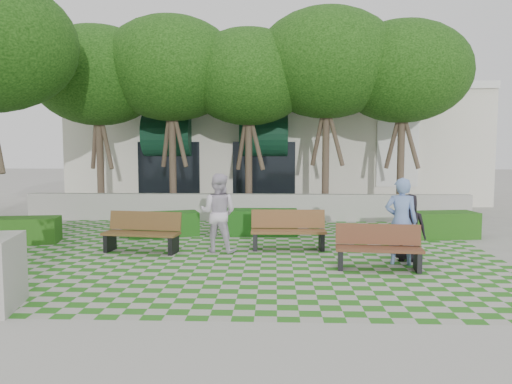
{
  "coord_description": "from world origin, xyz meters",
  "views": [
    {
      "loc": [
        0.96,
        -10.61,
        2.51
      ],
      "look_at": [
        0.5,
        1.5,
        1.4
      ],
      "focal_mm": 35.0,
      "sensor_mm": 36.0,
      "label": 1
    }
  ],
  "objects_px": {
    "person_dark": "(409,228)",
    "person_white": "(218,213)",
    "bench_west": "(142,233)",
    "hedge_west": "(20,230)",
    "bench_mid": "(288,231)",
    "person_blue": "(401,221)",
    "hedge_midright": "(261,222)",
    "bench_east": "(378,248)",
    "hedge_east": "(439,225)",
    "hedge_midleft": "(163,224)"
  },
  "relations": [
    {
      "from": "person_dark",
      "to": "person_white",
      "type": "xyz_separation_m",
      "value": [
        -4.27,
        0.81,
        0.19
      ]
    },
    {
      "from": "bench_west",
      "to": "hedge_west",
      "type": "bearing_deg",
      "value": 173.22
    },
    {
      "from": "bench_mid",
      "to": "person_blue",
      "type": "height_order",
      "value": "person_blue"
    },
    {
      "from": "bench_mid",
      "to": "hedge_midright",
      "type": "height_order",
      "value": "bench_mid"
    },
    {
      "from": "bench_east",
      "to": "hedge_midright",
      "type": "xyz_separation_m",
      "value": [
        -2.52,
        3.88,
        -0.08
      ]
    },
    {
      "from": "person_blue",
      "to": "hedge_east",
      "type": "bearing_deg",
      "value": -107.42
    },
    {
      "from": "hedge_east",
      "to": "person_dark",
      "type": "xyz_separation_m",
      "value": [
        -1.57,
        -2.85,
        0.39
      ]
    },
    {
      "from": "hedge_east",
      "to": "hedge_west",
      "type": "xyz_separation_m",
      "value": [
        -11.12,
        -1.17,
        -0.02
      ]
    },
    {
      "from": "hedge_east",
      "to": "person_blue",
      "type": "height_order",
      "value": "person_blue"
    },
    {
      "from": "hedge_midleft",
      "to": "person_white",
      "type": "height_order",
      "value": "person_white"
    },
    {
      "from": "hedge_midright",
      "to": "person_dark",
      "type": "relative_size",
      "value": 1.39
    },
    {
      "from": "hedge_midright",
      "to": "person_blue",
      "type": "height_order",
      "value": "person_blue"
    },
    {
      "from": "bench_mid",
      "to": "person_dark",
      "type": "distance_m",
      "value": 2.86
    },
    {
      "from": "hedge_midright",
      "to": "person_white",
      "type": "height_order",
      "value": "person_white"
    },
    {
      "from": "bench_mid",
      "to": "person_white",
      "type": "height_order",
      "value": "person_white"
    },
    {
      "from": "bench_east",
      "to": "hedge_west",
      "type": "relative_size",
      "value": 0.93
    },
    {
      "from": "hedge_midright",
      "to": "person_dark",
      "type": "height_order",
      "value": "person_dark"
    },
    {
      "from": "hedge_east",
      "to": "person_white",
      "type": "relative_size",
      "value": 1.09
    },
    {
      "from": "hedge_midleft",
      "to": "person_dark",
      "type": "distance_m",
      "value": 6.68
    },
    {
      "from": "bench_west",
      "to": "hedge_midleft",
      "type": "height_order",
      "value": "bench_west"
    },
    {
      "from": "person_blue",
      "to": "person_dark",
      "type": "relative_size",
      "value": 1.25
    },
    {
      "from": "bench_mid",
      "to": "hedge_east",
      "type": "relative_size",
      "value": 0.89
    },
    {
      "from": "bench_east",
      "to": "bench_mid",
      "type": "bearing_deg",
      "value": 138.58
    },
    {
      "from": "hedge_east",
      "to": "person_white",
      "type": "distance_m",
      "value": 6.22
    },
    {
      "from": "bench_mid",
      "to": "person_dark",
      "type": "bearing_deg",
      "value": -25.28
    },
    {
      "from": "hedge_east",
      "to": "hedge_midleft",
      "type": "height_order",
      "value": "hedge_east"
    },
    {
      "from": "hedge_midright",
      "to": "person_blue",
      "type": "distance_m",
      "value": 4.66
    },
    {
      "from": "bench_mid",
      "to": "person_blue",
      "type": "relative_size",
      "value": 0.98
    },
    {
      "from": "hedge_east",
      "to": "person_blue",
      "type": "relative_size",
      "value": 1.1
    },
    {
      "from": "bench_mid",
      "to": "hedge_east",
      "type": "height_order",
      "value": "bench_mid"
    },
    {
      "from": "hedge_midleft",
      "to": "person_white",
      "type": "bearing_deg",
      "value": -48.38
    },
    {
      "from": "bench_east",
      "to": "hedge_east",
      "type": "xyz_separation_m",
      "value": [
        2.38,
        3.6,
        -0.08
      ]
    },
    {
      "from": "bench_east",
      "to": "person_blue",
      "type": "height_order",
      "value": "person_blue"
    },
    {
      "from": "bench_west",
      "to": "bench_mid",
      "type": "bearing_deg",
      "value": 15.58
    },
    {
      "from": "bench_east",
      "to": "bench_west",
      "type": "relative_size",
      "value": 0.95
    },
    {
      "from": "bench_west",
      "to": "person_white",
      "type": "relative_size",
      "value": 1.0
    },
    {
      "from": "hedge_east",
      "to": "hedge_midleft",
      "type": "bearing_deg",
      "value": -179.72
    },
    {
      "from": "hedge_east",
      "to": "person_dark",
      "type": "height_order",
      "value": "person_dark"
    },
    {
      "from": "hedge_midright",
      "to": "hedge_west",
      "type": "xyz_separation_m",
      "value": [
        -6.22,
        -1.45,
        -0.03
      ]
    },
    {
      "from": "bench_west",
      "to": "hedge_west",
      "type": "height_order",
      "value": "bench_west"
    },
    {
      "from": "hedge_west",
      "to": "person_white",
      "type": "bearing_deg",
      "value": -9.31
    },
    {
      "from": "bench_east",
      "to": "hedge_west",
      "type": "distance_m",
      "value": 9.07
    },
    {
      "from": "bench_west",
      "to": "hedge_west",
      "type": "distance_m",
      "value": 3.59
    },
    {
      "from": "person_blue",
      "to": "person_dark",
      "type": "height_order",
      "value": "person_blue"
    },
    {
      "from": "bench_west",
      "to": "person_white",
      "type": "xyz_separation_m",
      "value": [
        1.81,
        0.08,
        0.48
      ]
    },
    {
      "from": "hedge_west",
      "to": "hedge_east",
      "type": "bearing_deg",
      "value": 6.0
    },
    {
      "from": "bench_mid",
      "to": "hedge_east",
      "type": "bearing_deg",
      "value": 20.85
    },
    {
      "from": "bench_west",
      "to": "hedge_east",
      "type": "bearing_deg",
      "value": 23.9
    },
    {
      "from": "bench_mid",
      "to": "hedge_west",
      "type": "height_order",
      "value": "bench_mid"
    },
    {
      "from": "bench_east",
      "to": "bench_west",
      "type": "height_order",
      "value": "bench_west"
    }
  ]
}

